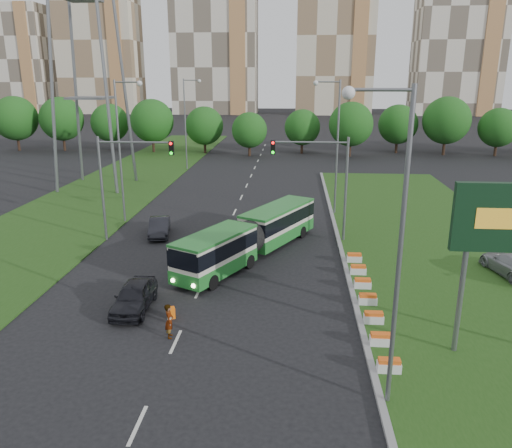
# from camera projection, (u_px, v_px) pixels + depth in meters

# --- Properties ---
(ground) EXTENTS (360.00, 360.00, 0.00)m
(ground) POSITION_uv_depth(u_px,v_px,m) (249.00, 292.00, 29.43)
(ground) COLOR black
(ground) RESTS_ON ground
(grass_median) EXTENTS (14.00, 60.00, 0.15)m
(grass_median) POSITION_uv_depth(u_px,v_px,m) (438.00, 251.00, 36.10)
(grass_median) COLOR #204513
(grass_median) RESTS_ON ground
(median_kerb) EXTENTS (0.30, 60.00, 0.18)m
(median_kerb) POSITION_uv_depth(u_px,v_px,m) (341.00, 249.00, 36.61)
(median_kerb) COLOR gray
(median_kerb) RESTS_ON ground
(left_verge) EXTENTS (12.00, 110.00, 0.10)m
(left_verge) POSITION_uv_depth(u_px,v_px,m) (106.00, 192.00, 54.65)
(left_verge) COLOR #204513
(left_verge) RESTS_ON ground
(lane_markings) EXTENTS (0.20, 100.00, 0.01)m
(lane_markings) POSITION_uv_depth(u_px,v_px,m) (237.00, 207.00, 48.78)
(lane_markings) COLOR beige
(lane_markings) RESTS_ON ground
(flower_planters) EXTENTS (1.10, 13.70, 0.60)m
(flower_planters) POSITION_uv_depth(u_px,v_px,m) (368.00, 299.00, 27.47)
(flower_planters) COLOR silver
(flower_planters) RESTS_ON grass_median
(traffic_mast_median) EXTENTS (5.76, 0.32, 8.00)m
(traffic_mast_median) POSITION_uv_depth(u_px,v_px,m) (325.00, 173.00, 37.13)
(traffic_mast_median) COLOR slate
(traffic_mast_median) RESTS_ON ground
(traffic_mast_left) EXTENTS (5.76, 0.32, 8.00)m
(traffic_mast_left) POSITION_uv_depth(u_px,v_px,m) (122.00, 172.00, 37.29)
(traffic_mast_left) COLOR slate
(traffic_mast_left) RESTS_ON ground
(street_lamps) EXTENTS (36.00, 60.00, 12.00)m
(street_lamps) POSITION_uv_depth(u_px,v_px,m) (221.00, 163.00, 37.52)
(street_lamps) COLOR slate
(street_lamps) RESTS_ON ground
(tree_line) EXTENTS (120.00, 8.00, 9.00)m
(tree_line) POSITION_uv_depth(u_px,v_px,m) (342.00, 127.00, 80.01)
(tree_line) COLOR #174F15
(tree_line) RESTS_ON ground
(apartment_tower_west) EXTENTS (26.00, 15.00, 48.00)m
(apartment_tower_west) POSITION_uv_depth(u_px,v_px,m) (100.00, 41.00, 170.86)
(apartment_tower_west) COLOR beige
(apartment_tower_west) RESTS_ON ground
(apartment_tower_cwest) EXTENTS (28.00, 15.00, 52.00)m
(apartment_tower_cwest) POSITION_uv_depth(u_px,v_px,m) (215.00, 34.00, 167.35)
(apartment_tower_cwest) COLOR beige
(apartment_tower_cwest) RESTS_ON ground
(apartment_tower_ceast) EXTENTS (25.00, 15.00, 50.00)m
(apartment_tower_ceast) POSITION_uv_depth(u_px,v_px,m) (335.00, 37.00, 164.68)
(apartment_tower_ceast) COLOR beige
(apartment_tower_ceast) RESTS_ON ground
(apartment_tower_east) EXTENTS (27.00, 15.00, 47.00)m
(apartment_tower_east) POSITION_uv_depth(u_px,v_px,m) (458.00, 41.00, 162.16)
(apartment_tower_east) COLOR beige
(apartment_tower_east) RESTS_ON ground
(midrise_west) EXTENTS (22.00, 14.00, 36.00)m
(midrise_west) POSITION_uv_depth(u_px,v_px,m) (18.00, 60.00, 174.77)
(midrise_west) COLOR beige
(midrise_west) RESTS_ON ground
(articulated_bus) EXTENTS (2.34, 15.02, 2.47)m
(articulated_bus) POSITION_uv_depth(u_px,v_px,m) (248.00, 235.00, 34.99)
(articulated_bus) COLOR beige
(articulated_bus) RESTS_ON ground
(car_left_near) EXTENTS (1.90, 4.51, 1.52)m
(car_left_near) POSITION_uv_depth(u_px,v_px,m) (134.00, 296.00, 27.07)
(car_left_near) COLOR black
(car_left_near) RESTS_ON ground
(car_left_far) EXTENTS (2.28, 4.51, 1.42)m
(car_left_far) POSITION_uv_depth(u_px,v_px,m) (159.00, 227.00, 39.77)
(car_left_far) COLOR black
(car_left_far) RESTS_ON ground
(car_median) EXTENTS (3.00, 5.28, 1.44)m
(car_median) POSITION_uv_depth(u_px,v_px,m) (512.00, 264.00, 31.41)
(car_median) COLOR gray
(car_median) RESTS_ON grass_median
(pedestrian) EXTENTS (0.52, 0.70, 1.75)m
(pedestrian) POSITION_uv_depth(u_px,v_px,m) (169.00, 321.00, 24.10)
(pedestrian) COLOR gray
(pedestrian) RESTS_ON ground
(shopping_trolley) EXTENTS (0.36, 0.38, 0.62)m
(shopping_trolley) POSITION_uv_depth(u_px,v_px,m) (171.00, 313.00, 26.17)
(shopping_trolley) COLOR orange
(shopping_trolley) RESTS_ON ground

